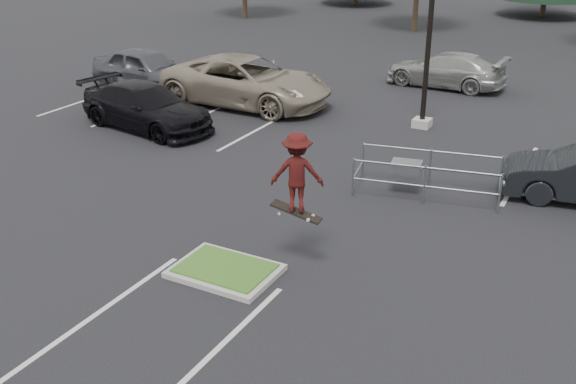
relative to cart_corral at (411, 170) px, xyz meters
The scene contains 9 objects.
ground 6.48m from the cart_corral, 108.75° to the right, with size 120.00×120.00×0.00m, color black.
grass_median 6.47m from the cart_corral, 108.75° to the right, with size 2.20×1.60×0.16m.
stall_lines 3.49m from the cart_corral, behind, with size 22.62×17.60×0.01m.
cart_corral is the anchor object (origin of this frame).
skateboarder 5.39m from the cart_corral, 99.69° to the right, with size 1.27×1.03×1.92m.
car_l_tan 10.13m from the cart_corral, 147.78° to the left, with size 3.13×6.78×1.88m, color gray.
car_l_black 10.23m from the cart_corral, behind, with size 2.17×5.33×1.55m, color black.
car_l_grey 14.61m from the cart_corral, 158.30° to the left, with size 2.06×5.11×1.74m, color #46484D.
car_far_silver 12.16m from the cart_corral, 101.86° to the left, with size 2.07×5.09×1.48m, color #9D9E99.
Camera 1 is at (7.20, -10.50, 7.38)m, focal length 42.00 mm.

